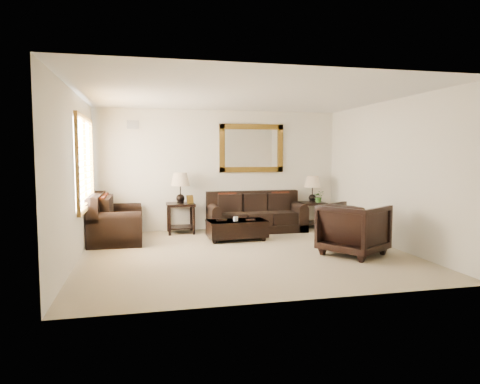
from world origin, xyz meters
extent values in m
cube|color=#86785C|center=(0.00, 0.00, 0.00)|extent=(5.50, 5.00, 0.01)
cube|color=white|center=(0.00, 0.00, 2.70)|extent=(5.50, 5.00, 0.01)
cube|color=beige|center=(0.00, 2.50, 1.35)|extent=(5.50, 0.01, 2.70)
cube|color=beige|center=(0.00, -2.50, 1.35)|extent=(5.50, 0.01, 2.70)
cube|color=beige|center=(-2.75, 0.00, 1.35)|extent=(0.01, 5.00, 2.70)
cube|color=beige|center=(2.75, 0.00, 1.35)|extent=(0.01, 5.00, 2.70)
cube|color=white|center=(-2.73, 0.90, 1.55)|extent=(0.01, 1.80, 1.50)
cube|color=brown|center=(-2.70, 0.90, 2.34)|extent=(0.06, 1.96, 0.08)
cube|color=brown|center=(-2.70, 0.90, 0.76)|extent=(0.06, 1.96, 0.08)
cube|color=brown|center=(-2.70, -0.04, 1.55)|extent=(0.06, 0.08, 1.50)
cube|color=brown|center=(-2.70, 1.84, 1.55)|extent=(0.06, 0.08, 1.50)
cube|color=brown|center=(-2.70, 0.90, 1.55)|extent=(0.05, 0.05, 1.50)
cube|color=#512F10|center=(0.74, 2.46, 1.85)|extent=(1.50, 0.06, 1.10)
cube|color=white|center=(0.74, 2.48, 1.85)|extent=(1.26, 0.01, 0.86)
cube|color=#999999|center=(-1.90, 2.48, 2.35)|extent=(0.25, 0.02, 0.18)
cube|color=black|center=(0.74, 2.02, 0.09)|extent=(2.13, 0.92, 0.17)
cube|color=black|center=(0.74, 2.37, 0.65)|extent=(2.13, 0.21, 0.44)
cube|color=black|center=(0.17, 2.00, 0.31)|extent=(0.55, 0.76, 0.26)
cube|color=black|center=(0.74, 2.00, 0.31)|extent=(0.55, 0.76, 0.26)
cube|color=black|center=(1.31, 2.00, 0.31)|extent=(0.55, 0.76, 0.26)
cube|color=black|center=(-0.22, 2.02, 0.26)|extent=(0.21, 0.92, 0.51)
cylinder|color=black|center=(-0.22, 2.02, 0.51)|extent=(0.21, 0.90, 0.21)
cube|color=black|center=(1.70, 2.02, 0.26)|extent=(0.21, 0.92, 0.51)
cylinder|color=black|center=(1.70, 2.02, 0.51)|extent=(0.21, 0.90, 0.21)
cube|color=#5B1C0C|center=(0.12, 2.19, 0.65)|extent=(0.41, 0.18, 0.42)
cube|color=#5B1C0C|center=(1.36, 2.19, 0.65)|extent=(0.41, 0.18, 0.42)
cube|color=black|center=(-2.24, 1.63, 0.09)|extent=(0.99, 1.66, 0.19)
cube|color=black|center=(-2.62, 1.63, 0.70)|extent=(0.23, 1.66, 0.47)
cube|color=black|center=(-2.22, 1.33, 0.33)|extent=(0.81, 0.58, 0.28)
cube|color=black|center=(-2.22, 1.93, 0.33)|extent=(0.81, 0.58, 0.28)
cube|color=black|center=(-2.24, 0.92, 0.27)|extent=(0.99, 0.23, 0.55)
cylinder|color=black|center=(-2.24, 0.92, 0.55)|extent=(0.97, 0.23, 0.23)
cube|color=black|center=(-2.24, 2.35, 0.27)|extent=(0.99, 0.23, 0.55)
cylinder|color=black|center=(-2.24, 2.35, 0.55)|extent=(0.97, 0.23, 0.23)
cube|color=#5B1C0C|center=(-2.42, 1.28, 0.70)|extent=(0.19, 0.44, 0.45)
cube|color=#5B1C0C|center=(-2.42, 1.98, 0.70)|extent=(0.19, 0.44, 0.45)
cube|color=black|center=(-0.92, 2.16, 0.62)|extent=(0.60, 0.60, 0.05)
cube|color=black|center=(-0.92, 2.16, 0.13)|extent=(0.51, 0.51, 0.03)
cylinder|color=black|center=(-1.18, 1.91, 0.30)|extent=(0.05, 0.05, 0.60)
cylinder|color=black|center=(-0.67, 1.91, 0.30)|extent=(0.05, 0.05, 0.60)
cylinder|color=black|center=(-1.18, 2.42, 0.30)|extent=(0.05, 0.05, 0.60)
cylinder|color=black|center=(-0.67, 2.42, 0.30)|extent=(0.05, 0.05, 0.60)
sphere|color=black|center=(-0.92, 2.16, 0.76)|extent=(0.18, 0.18, 0.18)
cylinder|color=black|center=(-0.92, 2.16, 0.96)|extent=(0.03, 0.03, 0.39)
cone|color=tan|center=(-0.92, 2.16, 1.17)|extent=(0.41, 0.41, 0.28)
cube|color=#512F10|center=(-0.73, 2.05, 0.74)|extent=(0.16, 0.11, 0.19)
cube|color=black|center=(2.13, 2.19, 0.57)|extent=(0.55, 0.55, 0.05)
cube|color=black|center=(2.13, 2.19, 0.12)|extent=(0.47, 0.47, 0.03)
cylinder|color=black|center=(1.90, 1.95, 0.27)|extent=(0.05, 0.05, 0.55)
cylinder|color=black|center=(2.37, 1.95, 0.27)|extent=(0.05, 0.05, 0.55)
cylinder|color=black|center=(1.90, 2.42, 0.27)|extent=(0.05, 0.05, 0.55)
cylinder|color=black|center=(2.37, 2.42, 0.27)|extent=(0.05, 0.05, 0.55)
sphere|color=black|center=(2.13, 2.19, 0.70)|extent=(0.17, 0.17, 0.17)
cylinder|color=black|center=(2.13, 2.19, 0.88)|extent=(0.02, 0.02, 0.36)
cone|color=tan|center=(2.13, 2.19, 1.08)|extent=(0.38, 0.38, 0.26)
sphere|color=black|center=(-0.38, 0.91, 0.04)|extent=(0.11, 0.11, 0.11)
sphere|color=black|center=(0.59, 0.91, 0.04)|extent=(0.11, 0.11, 0.11)
sphere|color=black|center=(-0.38, 1.35, 0.04)|extent=(0.11, 0.11, 0.11)
sphere|color=black|center=(0.59, 1.35, 0.04)|extent=(0.11, 0.11, 0.11)
cube|color=black|center=(0.10, 1.13, 0.24)|extent=(1.18, 0.68, 0.32)
cube|color=black|center=(0.10, 1.13, 0.38)|extent=(1.20, 0.69, 0.04)
cube|color=black|center=(-0.21, 1.17, 0.41)|extent=(0.20, 0.14, 0.03)
cube|color=black|center=(0.37, 1.09, 0.41)|extent=(0.18, 0.13, 0.02)
cube|color=white|center=(0.06, 1.04, 0.44)|extent=(0.09, 0.08, 0.09)
imported|color=black|center=(1.77, -0.53, 0.49)|extent=(1.25, 1.27, 0.97)
imported|color=#25521C|center=(2.25, 2.09, 0.70)|extent=(0.31, 0.33, 0.21)
camera|label=1|loc=(-1.70, -7.10, 1.70)|focal=32.00mm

